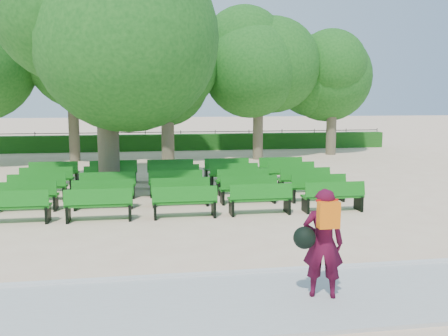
{
  "coord_description": "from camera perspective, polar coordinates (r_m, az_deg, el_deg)",
  "views": [
    {
      "loc": [
        -1.07,
        -14.21,
        3.02
      ],
      "look_at": [
        1.05,
        -1.0,
        1.1
      ],
      "focal_mm": 40.0,
      "sensor_mm": 36.0,
      "label": 1
    }
  ],
  "objects": [
    {
      "name": "ground",
      "position": [
        14.56,
        -4.71,
        -3.83
      ],
      "size": [
        120.0,
        120.0,
        0.0
      ],
      "primitive_type": "plane",
      "color": "beige"
    },
    {
      "name": "paving",
      "position": [
        7.51,
        -0.19,
        -15.31
      ],
      "size": [
        30.0,
        2.2,
        0.06
      ],
      "primitive_type": "cube",
      "color": "#B2B3AE",
      "rests_on": "ground"
    },
    {
      "name": "curb",
      "position": [
        8.56,
        -1.41,
        -12.15
      ],
      "size": [
        30.0,
        0.12,
        0.1
      ],
      "primitive_type": "cube",
      "color": "silver",
      "rests_on": "ground"
    },
    {
      "name": "hedge",
      "position": [
        28.34,
        -6.92,
        2.92
      ],
      "size": [
        26.0,
        0.7,
        0.9
      ],
      "primitive_type": "cube",
      "color": "#1B5415",
      "rests_on": "ground"
    },
    {
      "name": "fence",
      "position": [
        28.78,
        -6.93,
        2.1
      ],
      "size": [
        26.0,
        0.1,
        1.02
      ],
      "primitive_type": null,
      "color": "black",
      "rests_on": "ground"
    },
    {
      "name": "tree_line",
      "position": [
        24.42,
        -6.53,
        1.02
      ],
      "size": [
        21.8,
        6.8,
        7.04
      ],
      "primitive_type": null,
      "color": "#1E5F1A",
      "rests_on": "ground"
    },
    {
      "name": "bench_array",
      "position": [
        15.32,
        -5.5,
        -2.91
      ],
      "size": [
        1.66,
        0.64,
        1.02
      ],
      "rotation": [
        0.0,
        0.0,
        -0.09
      ],
      "color": "#136E13",
      "rests_on": "ground"
    },
    {
      "name": "tree_among",
      "position": [
        16.25,
        -13.51,
        15.79
      ],
      "size": [
        5.79,
        5.79,
        7.87
      ],
      "color": "brown",
      "rests_on": "ground"
    },
    {
      "name": "person",
      "position": [
        7.55,
        11.11,
        -8.24
      ],
      "size": [
        0.82,
        0.56,
        1.64
      ],
      "rotation": [
        0.0,
        0.0,
        2.83
      ],
      "color": "#470A21",
      "rests_on": "ground"
    }
  ]
}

